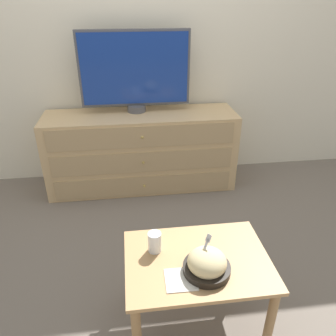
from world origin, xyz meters
TOP-DOWN VIEW (x-y plane):
  - ground_plane at (0.00, 0.00)m, footprint 12.00×12.00m
  - wall_back at (0.00, 0.03)m, footprint 12.00×0.05m
  - dresser at (-0.07, -0.26)m, footprint 1.62×0.47m
  - tv at (-0.09, -0.17)m, footprint 0.90×0.15m
  - coffee_table at (0.12, -1.73)m, footprint 0.70×0.51m
  - takeout_bowl at (0.14, -1.81)m, footprint 0.22×0.22m
  - drink_cup at (-0.08, -1.64)m, footprint 0.07×0.07m
  - napkin at (0.02, -1.85)m, footprint 0.14×0.14m

SIDE VIEW (x-z plane):
  - ground_plane at x=0.00m, z-range 0.00..0.00m
  - dresser at x=-0.07m, z-range 0.00..0.67m
  - coffee_table at x=0.12m, z-range 0.14..0.57m
  - napkin at x=0.02m, z-range 0.43..0.43m
  - takeout_bowl at x=0.14m, z-range 0.39..0.56m
  - drink_cup at x=-0.08m, z-range 0.42..0.53m
  - tv at x=-0.09m, z-range 0.69..1.34m
  - wall_back at x=0.00m, z-range 0.00..2.60m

